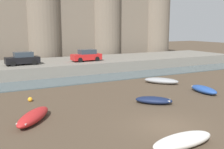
{
  "coord_description": "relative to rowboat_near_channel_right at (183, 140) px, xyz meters",
  "views": [
    {
      "loc": [
        -10.29,
        -12.1,
        6.09
      ],
      "look_at": [
        -1.02,
        5.6,
        2.5
      ],
      "focal_mm": 42.0,
      "sensor_mm": 36.0,
      "label": 1
    }
  ],
  "objects": [
    {
      "name": "car_quay_centre_east",
      "position": [
        4.58,
        24.29,
        1.88
      ],
      "size": [
        4.16,
        1.99,
        1.62
      ],
      "color": "red",
      "rests_on": "quay_road"
    },
    {
      "name": "ground_plane",
      "position": [
        1.19,
        2.6,
        -0.38
      ],
      "size": [
        160.0,
        160.0,
        0.0
      ],
      "primitive_type": "plane",
      "color": "#4C3D2D"
    },
    {
      "name": "water_channel",
      "position": [
        1.19,
        18.85,
        -0.33
      ],
      "size": [
        80.0,
        4.5,
        0.1
      ],
      "primitive_type": "cube",
      "color": "#47565B",
      "rests_on": "ground"
    },
    {
      "name": "rowboat_midflat_left",
      "position": [
        9.73,
        7.78,
        -0.04
      ],
      "size": [
        1.5,
        3.25,
        0.65
      ],
      "color": "#234793",
      "rests_on": "ground"
    },
    {
      "name": "rowboat_foreground_right",
      "position": [
        8.77,
        12.94,
        -0.03
      ],
      "size": [
        3.38,
        3.68,
        0.66
      ],
      "color": "gray",
      "rests_on": "ground"
    },
    {
      "name": "rowboat_near_channel_right",
      "position": [
        0.0,
        0.0,
        0.0
      ],
      "size": [
        3.76,
        1.21,
        0.72
      ],
      "color": "silver",
      "rests_on": "ground"
    },
    {
      "name": "mooring_buoy_near_shore",
      "position": [
        -5.37,
        12.35,
        -0.19
      ],
      "size": [
        0.38,
        0.38,
        0.38
      ],
      "primitive_type": "sphere",
      "color": "orange",
      "rests_on": "ground"
    },
    {
      "name": "car_quay_west",
      "position": [
        -3.92,
        24.54,
        1.88
      ],
      "size": [
        4.16,
        1.99,
        1.62
      ],
      "color": "black",
      "rests_on": "quay_road"
    },
    {
      "name": "castle",
      "position": [
        1.19,
        35.25,
        7.08
      ],
      "size": [
        52.97,
        6.73,
        19.21
      ],
      "color": "#706354",
      "rests_on": "ground"
    },
    {
      "name": "rowboat_near_channel_left",
      "position": [
        3.39,
        7.05,
        -0.07
      ],
      "size": [
        3.01,
        2.86,
        0.59
      ],
      "color": "#141E3D",
      "rests_on": "ground"
    },
    {
      "name": "rowboat_midflat_centre",
      "position": [
        -6.08,
        7.34,
        0.0
      ],
      "size": [
        3.24,
        3.77,
        0.72
      ],
      "color": "red",
      "rests_on": "ground"
    },
    {
      "name": "quay_road",
      "position": [
        1.19,
        26.1,
        0.36
      ],
      "size": [
        58.23,
        10.0,
        1.48
      ],
      "primitive_type": "cube",
      "color": "slate",
      "rests_on": "ground"
    }
  ]
}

